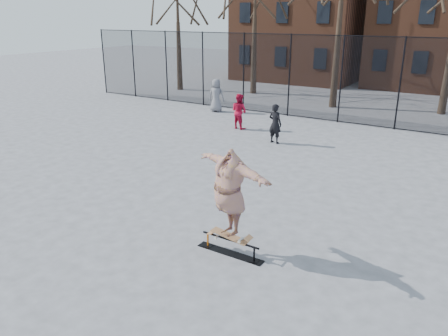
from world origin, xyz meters
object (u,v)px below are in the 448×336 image
Objects in this scene: skate_rail at (230,248)px; bystander_black at (275,124)px; skateboard at (230,237)px; skater at (230,194)px; bystander_grey at (216,95)px; bystander_red at (239,111)px.

bystander_black reaches higher than skate_rail.
skateboard is 0.98m from skater.
skater is (0.00, -0.00, 0.98)m from skateboard.
bystander_black is (5.27, -3.78, -0.07)m from bystander_grey.
bystander_black is at bearing 132.66° from skater.
skate_rail is 0.91× the size of bystander_grey.
skate_rail is at bearing 0.00° from skateboard.
skateboard is at bearing 110.68° from bystander_grey.
skater reaches higher than skateboard.
bystander_grey is 3.80m from bystander_red.
skateboard is 0.40× the size of skater.
skater is 8.79m from bystander_black.
bystander_grey is at bearing 124.58° from skateboard.
skate_rail is 0.69× the size of skater.
skater is 1.33× the size of bystander_grey.
skate_rail is 8.80m from bystander_black.
skateboard is at bearing 180.00° from skate_rail.
skate_rail is 0.26m from skateboard.
bystander_black is 1.01× the size of bystander_red.
skate_rail is 0.99× the size of bystander_black.
skateboard reaches higher than skate_rail.
skater is 1.45× the size of bystander_black.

